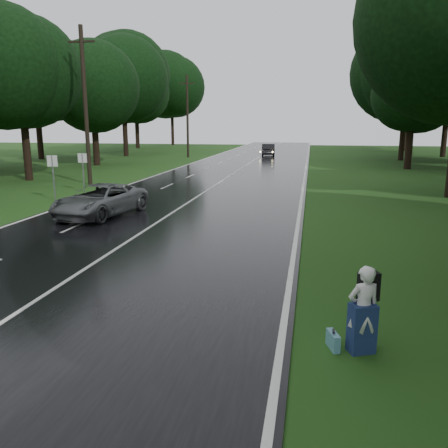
{
  "coord_description": "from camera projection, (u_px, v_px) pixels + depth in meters",
  "views": [
    {
      "loc": [
        6.22,
        -8.73,
        4.13
      ],
      "look_at": [
        3.69,
        4.71,
        1.1
      ],
      "focal_mm": 36.84,
      "sensor_mm": 36.0,
      "label": 1
    }
  ],
  "objects": [
    {
      "name": "tree_right_e",
      "position": [
        407.0,
        169.0,
        41.73
      ],
      "size": [
        7.85,
        7.85,
        12.26
      ],
      "primitive_type": null,
      "color": "black",
      "rests_on": "ground"
    },
    {
      "name": "hitchhiker",
      "position": [
        363.0,
        312.0,
        8.31
      ],
      "size": [
        0.71,
        0.69,
        1.66
      ],
      "color": "silver",
      "rests_on": "ground"
    },
    {
      "name": "road",
      "position": [
        212.0,
        188.0,
        29.58
      ],
      "size": [
        12.0,
        140.0,
        0.04
      ],
      "primitive_type": "cube",
      "color": "black",
      "rests_on": "ground"
    },
    {
      "name": "road_sign_a",
      "position": [
        55.0,
        201.0,
        24.67
      ],
      "size": [
        0.59,
        0.1,
        2.44
      ],
      "primitive_type": null,
      "color": "white",
      "rests_on": "ground"
    },
    {
      "name": "utility_pole_far",
      "position": [
        188.0,
        157.0,
        55.92
      ],
      "size": [
        1.8,
        0.28,
        9.59
      ],
      "primitive_type": null,
      "color": "black",
      "rests_on": "ground"
    },
    {
      "name": "lane_center",
      "position": [
        212.0,
        187.0,
        29.57
      ],
      "size": [
        0.12,
        140.0,
        0.01
      ],
      "primitive_type": "cube",
      "color": "silver",
      "rests_on": "road"
    },
    {
      "name": "far_car",
      "position": [
        268.0,
        150.0,
        57.81
      ],
      "size": [
        2.03,
        4.65,
        1.49
      ],
      "primitive_type": "imported",
      "rotation": [
        0.0,
        0.0,
        3.24
      ],
      "color": "black",
      "rests_on": "road"
    },
    {
      "name": "tree_left_f",
      "position": [
        126.0,
        156.0,
        57.8
      ],
      "size": [
        10.25,
        10.25,
        16.02
      ],
      "primitive_type": null,
      "color": "black",
      "rests_on": "ground"
    },
    {
      "name": "tree_right_f",
      "position": [
        400.0,
        160.0,
        51.52
      ],
      "size": [
        10.39,
        10.39,
        16.23
      ],
      "primitive_type": null,
      "color": "black",
      "rests_on": "ground"
    },
    {
      "name": "road_sign_b",
      "position": [
        85.0,
        192.0,
        27.83
      ],
      "size": [
        0.56,
        0.1,
        2.34
      ],
      "primitive_type": null,
      "color": "white",
      "rests_on": "ground"
    },
    {
      "name": "suitcase",
      "position": [
        333.0,
        341.0,
        8.55
      ],
      "size": [
        0.26,
        0.47,
        0.32
      ],
      "primitive_type": "cube",
      "rotation": [
        0.0,
        0.0,
        0.31
      ],
      "color": "teal",
      "rests_on": "ground"
    },
    {
      "name": "ground",
      "position": [
        26.0,
        309.0,
        10.39
      ],
      "size": [
        160.0,
        160.0,
        0.0
      ],
      "primitive_type": "plane",
      "color": "#1E4514",
      "rests_on": "ground"
    },
    {
      "name": "utility_pole_mid",
      "position": [
        90.0,
        184.0,
        31.29
      ],
      "size": [
        1.8,
        0.28,
        10.2
      ],
      "primitive_type": null,
      "color": "black",
      "rests_on": "ground"
    },
    {
      "name": "tree_left_e",
      "position": [
        97.0,
        165.0,
        45.64
      ],
      "size": [
        8.08,
        8.08,
        12.63
      ],
      "primitive_type": null,
      "color": "black",
      "rests_on": "ground"
    },
    {
      "name": "grey_car",
      "position": [
        100.0,
        200.0,
        20.5
      ],
      "size": [
        3.21,
        5.36,
        1.39
      ],
      "primitive_type": "imported",
      "rotation": [
        0.0,
        0.0,
        6.09
      ],
      "color": "#4D5052",
      "rests_on": "road"
    },
    {
      "name": "tree_left_d",
      "position": [
        29.0,
        180.0,
        33.59
      ],
      "size": [
        8.9,
        8.9,
        13.9
      ],
      "primitive_type": null,
      "color": "black",
      "rests_on": "ground"
    }
  ]
}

